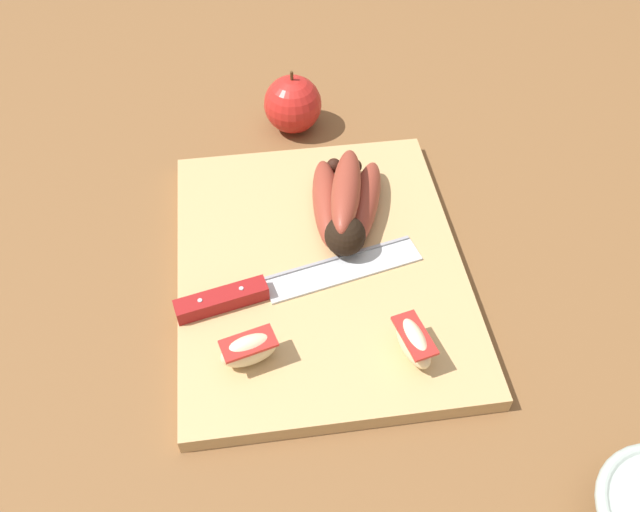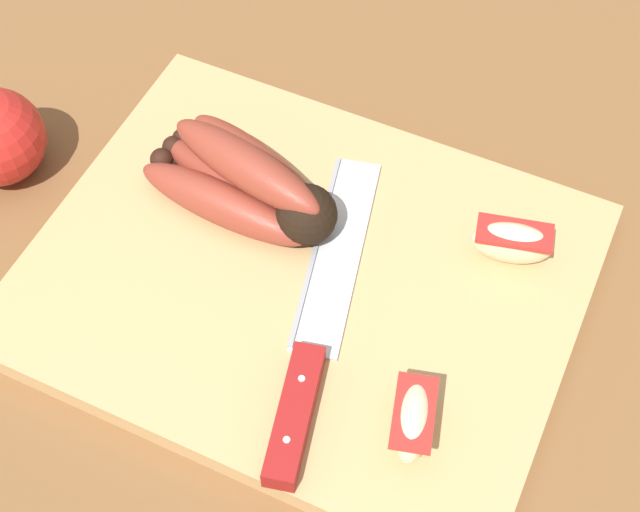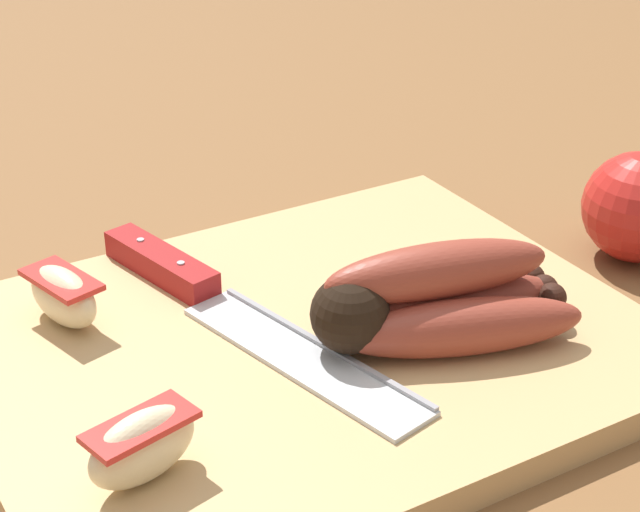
# 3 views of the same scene
# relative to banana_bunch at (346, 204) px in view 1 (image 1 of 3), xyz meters

# --- Properties ---
(ground_plane) EXTENTS (6.00, 6.00, 0.00)m
(ground_plane) POSITION_rel_banana_bunch_xyz_m (-0.08, 0.04, -0.04)
(ground_plane) COLOR brown
(cutting_board) EXTENTS (0.40, 0.32, 0.02)m
(cutting_board) POSITION_rel_banana_bunch_xyz_m (-0.07, 0.04, -0.03)
(cutting_board) COLOR tan
(cutting_board) RESTS_ON ground_plane
(banana_bunch) EXTENTS (0.16, 0.11, 0.06)m
(banana_bunch) POSITION_rel_banana_bunch_xyz_m (0.00, 0.00, 0.00)
(banana_bunch) COLOR black
(banana_bunch) RESTS_ON cutting_board
(chefs_knife) EXTENTS (0.09, 0.28, 0.02)m
(chefs_knife) POSITION_rel_banana_bunch_xyz_m (-0.10, 0.10, -0.02)
(chefs_knife) COLOR silver
(chefs_knife) RESTS_ON cutting_board
(apple_wedge_near) EXTENTS (0.06, 0.04, 0.04)m
(apple_wedge_near) POSITION_rel_banana_bunch_xyz_m (-0.20, -0.04, -0.00)
(apple_wedge_near) COLOR beige
(apple_wedge_near) RESTS_ON cutting_board
(apple_wedge_middle) EXTENTS (0.04, 0.06, 0.04)m
(apple_wedge_middle) POSITION_rel_banana_bunch_xyz_m (-0.19, 0.13, -0.00)
(apple_wedge_middle) COLOR beige
(apple_wedge_middle) RESTS_ON cutting_board
(whole_apple) EXTENTS (0.08, 0.08, 0.09)m
(whole_apple) POSITION_rel_banana_bunch_xyz_m (0.21, 0.04, -0.00)
(whole_apple) COLOR red
(whole_apple) RESTS_ON ground_plane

